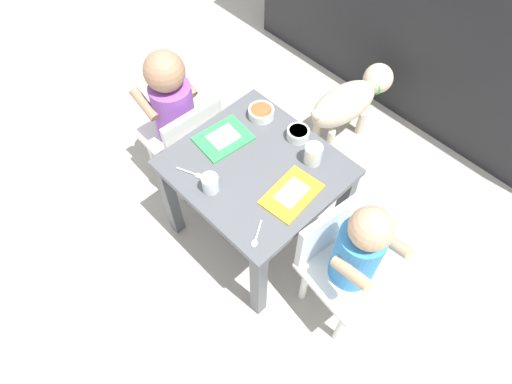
% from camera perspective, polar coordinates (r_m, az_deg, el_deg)
% --- Properties ---
extents(ground_plane, '(7.00, 7.00, 0.00)m').
position_cam_1_polar(ground_plane, '(1.97, 0.00, -4.94)').
color(ground_plane, '#B2ADA3').
extents(kitchen_cabinet_back, '(1.93, 0.36, 1.05)m').
position_cam_1_polar(kitchen_cabinet_back, '(2.30, 23.17, 20.52)').
color(kitchen_cabinet_back, '#232326').
rests_on(kitchen_cabinet_back, ground).
extents(dining_table, '(0.56, 0.52, 0.47)m').
position_cam_1_polar(dining_table, '(1.64, 0.00, 1.48)').
color(dining_table, '#515459').
rests_on(dining_table, ground).
extents(seated_child_left, '(0.29, 0.29, 0.69)m').
position_cam_1_polar(seated_child_left, '(1.83, -10.23, 10.27)').
color(seated_child_left, white).
rests_on(seated_child_left, ground).
extents(seated_child_right, '(0.31, 0.31, 0.67)m').
position_cam_1_polar(seated_child_right, '(1.49, 12.30, -7.44)').
color(seated_child_right, white).
rests_on(seated_child_right, ground).
extents(dog, '(0.22, 0.48, 0.33)m').
position_cam_1_polar(dog, '(2.19, 11.83, 11.32)').
color(dog, beige).
rests_on(dog, ground).
extents(food_tray_left, '(0.16, 0.20, 0.02)m').
position_cam_1_polar(food_tray_left, '(1.65, -4.22, 6.75)').
color(food_tray_left, green).
rests_on(food_tray_left, dining_table).
extents(food_tray_right, '(0.15, 0.21, 0.02)m').
position_cam_1_polar(food_tray_right, '(1.50, 4.43, -0.33)').
color(food_tray_right, gold).
rests_on(food_tray_right, dining_table).
extents(water_cup_left, '(0.06, 0.06, 0.06)m').
position_cam_1_polar(water_cup_left, '(1.50, -5.78, 0.98)').
color(water_cup_left, white).
rests_on(water_cup_left, dining_table).
extents(water_cup_right, '(0.06, 0.06, 0.07)m').
position_cam_1_polar(water_cup_right, '(1.57, 7.20, 4.64)').
color(water_cup_right, white).
rests_on(water_cup_right, dining_table).
extents(cereal_bowl_left_side, '(0.08, 0.08, 0.04)m').
position_cam_1_polar(cereal_bowl_left_side, '(1.65, 5.33, 7.36)').
color(cereal_bowl_left_side, white).
rests_on(cereal_bowl_left_side, dining_table).
extents(veggie_bowl_near, '(0.10, 0.10, 0.04)m').
position_cam_1_polar(veggie_bowl_near, '(1.71, 0.66, 10.02)').
color(veggie_bowl_near, white).
rests_on(veggie_bowl_near, dining_table).
extents(spoon_by_left_tray, '(0.10, 0.05, 0.01)m').
position_cam_1_polar(spoon_by_left_tray, '(1.57, -8.08, 2.37)').
color(spoon_by_left_tray, silver).
rests_on(spoon_by_left_tray, dining_table).
extents(spoon_by_right_tray, '(0.06, 0.09, 0.01)m').
position_cam_1_polar(spoon_by_right_tray, '(1.42, 0.06, -5.63)').
color(spoon_by_right_tray, silver).
rests_on(spoon_by_right_tray, dining_table).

